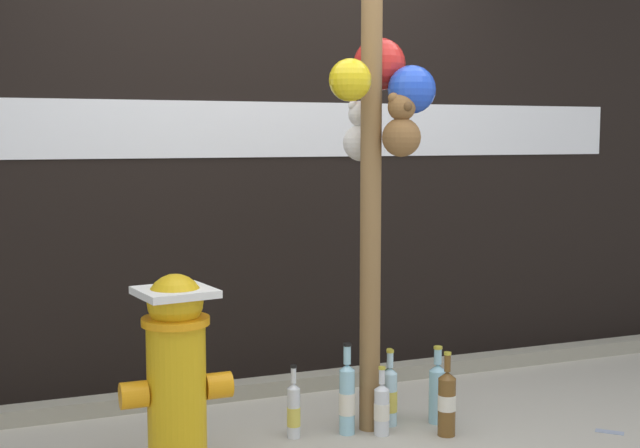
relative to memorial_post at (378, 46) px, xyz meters
name	(u,v)px	position (x,y,z in m)	size (l,w,h in m)	color
building_wall	(257,103)	(-0.24, 1.03, -0.22)	(10.00, 0.21, 3.04)	black
curb_strip	(280,385)	(-0.24, 0.67, -1.69)	(8.00, 0.12, 0.08)	gray
memorial_post	(378,46)	(0.00, 0.00, 0.00)	(0.58, 0.44, 3.08)	olive
fire_hydrant	(176,368)	(-0.95, -0.14, -1.32)	(0.45, 0.32, 0.80)	gold
bottle_0	(294,410)	(-0.40, 0.02, -1.61)	(0.06, 0.06, 0.33)	silver
bottle_1	(437,391)	(0.30, -0.05, -1.58)	(0.08, 0.08, 0.36)	#93CCE0
bottle_2	(389,392)	(0.11, 0.09, -1.60)	(0.06, 0.06, 0.34)	#337038
bottle_3	(347,398)	(-0.15, -0.02, -1.57)	(0.07, 0.07, 0.42)	#93CCE0
bottle_4	(447,402)	(0.25, -0.21, -1.58)	(0.08, 0.08, 0.38)	brown
bottle_5	(390,396)	(0.07, 0.01, -1.60)	(0.07, 0.07, 0.36)	#B2DBEA
bottle_6	(382,408)	(-0.02, -0.09, -1.61)	(0.07, 0.07, 0.31)	silver
litter_3	(610,432)	(0.96, -0.45, -1.73)	(0.12, 0.04, 0.01)	#8C99B2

